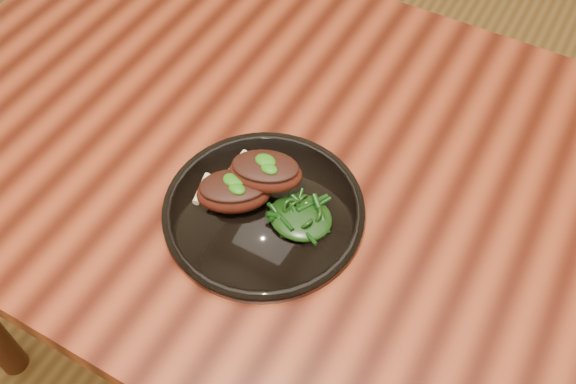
% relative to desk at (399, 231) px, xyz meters
% --- Properties ---
extents(desk, '(1.60, 0.80, 0.75)m').
position_rel_desk_xyz_m(desk, '(0.00, 0.00, 0.00)').
color(desk, '#330E06').
rests_on(desk, ground).
extents(plate, '(0.27, 0.27, 0.02)m').
position_rel_desk_xyz_m(plate, '(-0.16, -0.12, 0.09)').
color(plate, black).
rests_on(plate, desk).
extents(lamb_chop_front, '(0.12, 0.11, 0.04)m').
position_rel_desk_xyz_m(lamb_chop_front, '(-0.20, -0.13, 0.12)').
color(lamb_chop_front, '#42150C').
rests_on(lamb_chop_front, plate).
extents(lamb_chop_back, '(0.11, 0.09, 0.04)m').
position_rel_desk_xyz_m(lamb_chop_back, '(-0.17, -0.09, 0.14)').
color(lamb_chop_back, '#42150C').
rests_on(lamb_chop_back, plate).
extents(herb_smear, '(0.07, 0.05, 0.00)m').
position_rel_desk_xyz_m(herb_smear, '(-0.19, -0.06, 0.10)').
color(herb_smear, '#114A07').
rests_on(herb_smear, plate).
extents(greens_heap, '(0.09, 0.08, 0.03)m').
position_rel_desk_xyz_m(greens_heap, '(-0.11, -0.12, 0.11)').
color(greens_heap, black).
rests_on(greens_heap, plate).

